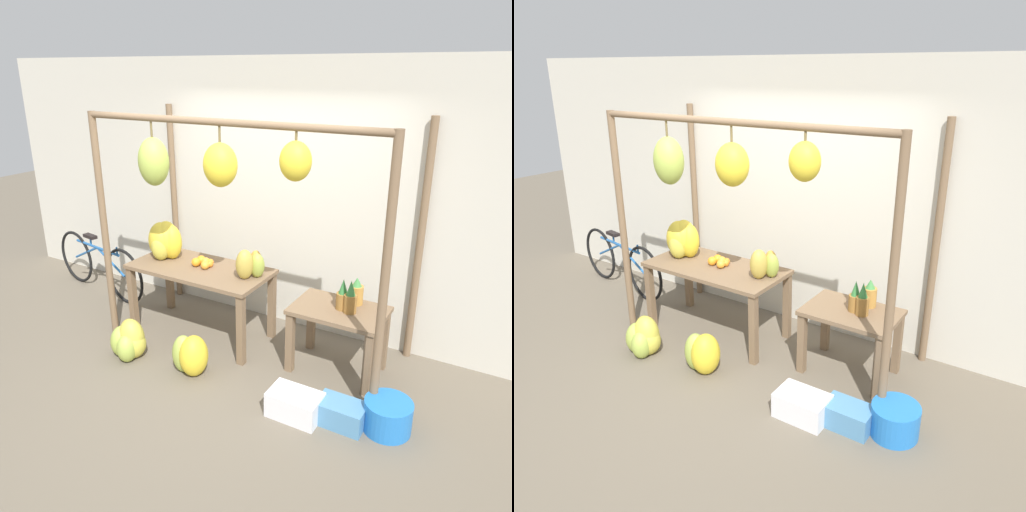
% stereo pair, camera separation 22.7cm
% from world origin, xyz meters
% --- Properties ---
extents(ground_plane, '(20.00, 20.00, 0.00)m').
position_xyz_m(ground_plane, '(0.00, 0.00, 0.00)').
color(ground_plane, '#665B4C').
extents(shop_wall_back, '(8.00, 0.08, 2.80)m').
position_xyz_m(shop_wall_back, '(0.00, 1.48, 1.40)').
color(shop_wall_back, beige).
rests_on(shop_wall_back, ground_plane).
extents(stall_awning, '(2.93, 1.28, 2.31)m').
position_xyz_m(stall_awning, '(-0.08, 0.47, 1.70)').
color(stall_awning, brown).
rests_on(stall_awning, ground_plane).
extents(display_table_main, '(1.46, 0.71, 0.76)m').
position_xyz_m(display_table_main, '(-0.60, 0.73, 0.64)').
color(display_table_main, brown).
rests_on(display_table_main, ground_plane).
extents(display_table_side, '(0.84, 0.57, 0.64)m').
position_xyz_m(display_table_side, '(0.91, 0.80, 0.50)').
color(display_table_side, brown).
rests_on(display_table_side, ground_plane).
extents(banana_pile_on_table, '(0.46, 0.42, 0.41)m').
position_xyz_m(banana_pile_on_table, '(-1.07, 0.76, 0.95)').
color(banana_pile_on_table, yellow).
rests_on(banana_pile_on_table, display_table_main).
extents(orange_pile, '(0.22, 0.19, 0.10)m').
position_xyz_m(orange_pile, '(-0.58, 0.78, 0.80)').
color(orange_pile, orange).
rests_on(orange_pile, display_table_main).
extents(pineapple_cluster, '(0.20, 0.32, 0.31)m').
position_xyz_m(pineapple_cluster, '(0.98, 0.86, 0.76)').
color(pineapple_cluster, olive).
rests_on(pineapple_cluster, display_table_side).
extents(banana_pile_ground_left, '(0.41, 0.38, 0.40)m').
position_xyz_m(banana_pile_ground_left, '(-0.93, -0.02, 0.18)').
color(banana_pile_ground_left, gold).
rests_on(banana_pile_ground_left, ground_plane).
extents(banana_pile_ground_right, '(0.40, 0.31, 0.40)m').
position_xyz_m(banana_pile_ground_right, '(-0.23, 0.05, 0.20)').
color(banana_pile_ground_right, yellow).
rests_on(banana_pile_ground_right, ground_plane).
extents(fruit_crate_white, '(0.43, 0.27, 0.22)m').
position_xyz_m(fruit_crate_white, '(0.87, -0.01, 0.11)').
color(fruit_crate_white, silver).
rests_on(fruit_crate_white, ground_plane).
extents(blue_bucket, '(0.38, 0.38, 0.26)m').
position_xyz_m(blue_bucket, '(1.57, 0.21, 0.13)').
color(blue_bucket, blue).
rests_on(blue_bucket, ground_plane).
extents(parked_bicycle, '(1.71, 0.33, 0.73)m').
position_xyz_m(parked_bicycle, '(-2.34, 0.95, 0.36)').
color(parked_bicycle, black).
rests_on(parked_bicycle, ground_plane).
extents(papaya_pile, '(0.29, 0.37, 0.30)m').
position_xyz_m(papaya_pile, '(-0.01, 0.78, 0.90)').
color(papaya_pile, '#B2993D').
rests_on(papaya_pile, display_table_main).
extents(fruit_crate_purple, '(0.39, 0.24, 0.20)m').
position_xyz_m(fruit_crate_purple, '(1.23, 0.09, 0.10)').
color(fruit_crate_purple, '#4C84B2').
rests_on(fruit_crate_purple, ground_plane).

